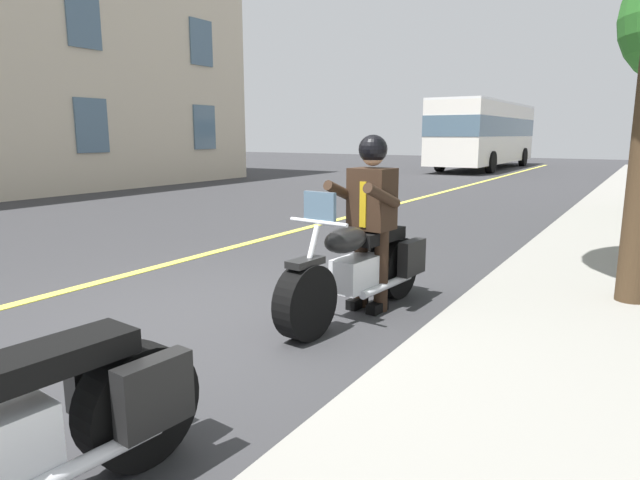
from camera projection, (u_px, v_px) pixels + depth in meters
The scene contains 5 objects.
ground_plane at pixel (213, 316), 5.31m from camera, with size 80.00×80.00×0.00m, color #333335.
lane_center_stripe at pixel (84, 286), 6.34m from camera, with size 60.00×0.16×0.01m, color #E5DB4C.
motorcycle_main at pixel (360, 269), 5.30m from camera, with size 2.22×0.72×1.26m.
rider_main at pixel (371, 208), 5.34m from camera, with size 0.66×0.59×1.74m.
bus_far at pixel (485, 132), 27.78m from camera, with size 11.05×2.70×3.30m.
Camera 1 is at (3.76, 3.56, 1.74)m, focal length 30.59 mm.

